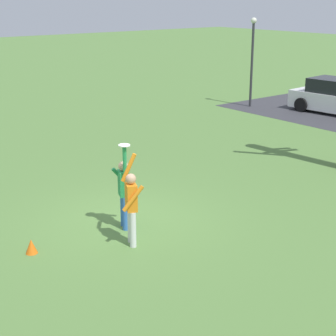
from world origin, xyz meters
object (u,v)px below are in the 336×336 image
at_px(lamppost_by_lot, 252,53).
at_px(field_cone_orange, 31,246).
at_px(frisbee_disc, 124,145).
at_px(parked_car_white, 336,97).
at_px(person_defender, 131,203).
at_px(person_catcher, 124,189).

height_order(lamppost_by_lot, field_cone_orange, lamppost_by_lot).
height_order(frisbee_disc, lamppost_by_lot, lamppost_by_lot).
distance_m(lamppost_by_lot, field_cone_orange, 17.78).
bearing_deg(parked_car_white, lamppost_by_lot, -155.96).
bearing_deg(person_defender, person_catcher, -0.00).
xyz_separation_m(parked_car_white, field_cone_orange, (4.78, -17.47, -0.57)).
bearing_deg(lamppost_by_lot, field_cone_orange, -61.80).
relative_size(person_defender, frisbee_disc, 7.72).
bearing_deg(person_defender, lamppost_by_lot, -31.60).
distance_m(person_catcher, frisbee_disc, 1.13).
bearing_deg(parked_car_white, field_cone_orange, -79.57).
bearing_deg(person_defender, frisbee_disc, -0.00).
bearing_deg(frisbee_disc, lamppost_by_lot, 123.05).
distance_m(person_catcher, lamppost_by_lot, 15.74).
distance_m(person_catcher, parked_car_white, 15.92).
bearing_deg(person_defender, parked_car_white, -45.66).
xyz_separation_m(frisbee_disc, field_cone_orange, (-0.32, -2.23, -1.93)).
bearing_deg(lamppost_by_lot, person_catcher, -57.40).
bearing_deg(field_cone_orange, lamppost_by_lot, 118.20).
distance_m(frisbee_disc, lamppost_by_lot, 15.86).
bearing_deg(field_cone_orange, parked_car_white, 105.30).
bearing_deg(person_catcher, field_cone_orange, -68.87).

